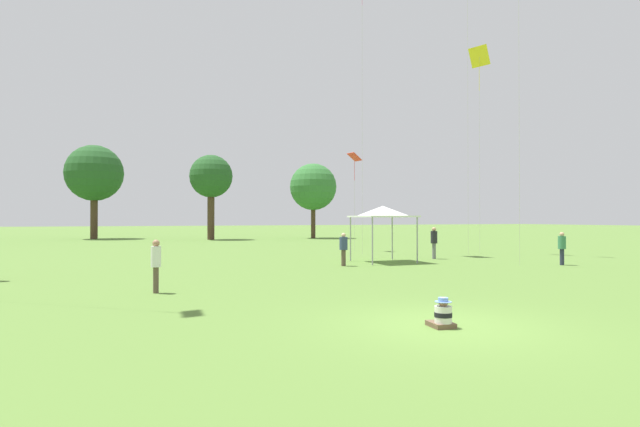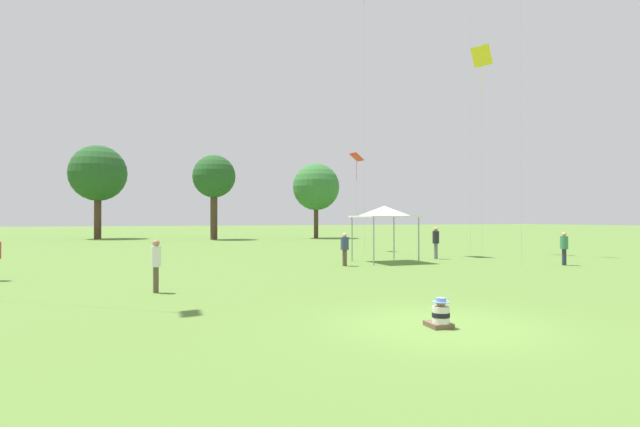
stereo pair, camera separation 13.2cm
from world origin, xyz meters
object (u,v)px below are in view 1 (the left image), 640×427
at_px(person_standing_4, 344,247).
at_px(kite_4, 354,160).
at_px(person_standing_2, 434,240).
at_px(distant_tree_3, 94,174).
at_px(kite_1, 479,61).
at_px(person_standing_5, 156,261).
at_px(distant_tree_0, 313,187).
at_px(seated_toddler, 443,315).
at_px(person_standing_0, 562,246).
at_px(canopy_tent, 383,212).
at_px(distant_tree_1, 211,177).

bearing_deg(person_standing_4, kite_4, -48.09).
distance_m(person_standing_2, distant_tree_3, 41.34).
distance_m(kite_1, distant_tree_3, 41.71).
distance_m(person_standing_2, person_standing_4, 6.58).
bearing_deg(kite_4, person_standing_5, 173.46).
relative_size(person_standing_2, distant_tree_3, 0.17).
distance_m(person_standing_2, kite_4, 9.33).
distance_m(kite_1, distant_tree_0, 27.74).
bearing_deg(seated_toddler, person_standing_0, 40.62).
distance_m(person_standing_0, distant_tree_0, 35.17).
relative_size(person_standing_0, person_standing_5, 0.99).
bearing_deg(distant_tree_0, person_standing_2, -98.86).
distance_m(canopy_tent, kite_4, 9.54).
bearing_deg(person_standing_2, distant_tree_3, 90.37).
bearing_deg(kite_1, distant_tree_3, 59.08).
height_order(person_standing_5, kite_1, kite_1).
bearing_deg(person_standing_2, person_standing_4, 169.97).
xyz_separation_m(person_standing_2, distant_tree_3, (-18.21, 36.61, 6.07)).
height_order(person_standing_2, distant_tree_0, distant_tree_0).
relative_size(kite_1, distant_tree_0, 1.55).
bearing_deg(person_standing_4, person_standing_5, 103.37).
xyz_separation_m(person_standing_5, distant_tree_3, (-3.18, 43.95, 6.16)).
xyz_separation_m(person_standing_0, distant_tree_1, (-10.23, 35.32, 5.63)).
bearing_deg(distant_tree_0, distant_tree_1, 177.43).
distance_m(person_standing_0, distant_tree_1, 37.20).
height_order(person_standing_2, distant_tree_1, distant_tree_1).
xyz_separation_m(seated_toddler, person_standing_2, (10.04, 14.44, 0.79)).
height_order(person_standing_2, kite_1, kite_1).
bearing_deg(kite_4, distant_tree_0, 21.97).
xyz_separation_m(seated_toddler, distant_tree_3, (-8.17, 51.05, 6.86)).
bearing_deg(person_standing_4, kite_1, -88.58).
relative_size(person_standing_0, distant_tree_0, 0.19).
bearing_deg(person_standing_0, kite_1, 32.07).
bearing_deg(person_standing_5, person_standing_0, 161.78).
bearing_deg(person_standing_4, distant_tree_0, -38.22).
relative_size(person_standing_0, person_standing_4, 1.02).
relative_size(person_standing_4, distant_tree_0, 0.18).
distance_m(canopy_tent, distant_tree_3, 40.36).
distance_m(person_standing_2, distant_tree_1, 31.21).
bearing_deg(kite_4, person_standing_2, -135.88).
bearing_deg(distant_tree_0, person_standing_4, -109.24).
xyz_separation_m(kite_1, distant_tree_3, (-23.43, 34.13, -5.10)).
height_order(seated_toddler, canopy_tent, canopy_tent).
bearing_deg(distant_tree_1, kite_1, -66.41).
xyz_separation_m(person_standing_4, person_standing_5, (-8.71, -5.52, 0.05)).
distance_m(person_standing_0, distant_tree_3, 47.63).
distance_m(seated_toddler, person_standing_2, 17.61).
xyz_separation_m(person_standing_5, kite_4, (14.00, 15.01, 5.27)).
distance_m(seated_toddler, person_standing_0, 16.27).
relative_size(seated_toddler, person_standing_2, 0.36).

